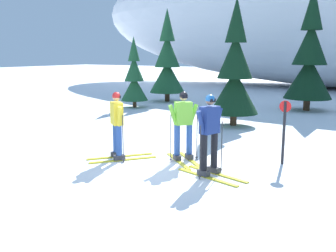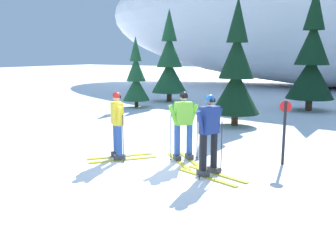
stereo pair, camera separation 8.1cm
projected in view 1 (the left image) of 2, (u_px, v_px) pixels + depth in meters
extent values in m
plane|color=white|center=(153.00, 171.00, 8.89)|extent=(120.00, 120.00, 0.00)
cube|color=gold|center=(120.00, 156.00, 10.07)|extent=(1.14, 1.43, 0.03)
cube|color=gold|center=(123.00, 160.00, 9.74)|extent=(1.14, 1.43, 0.03)
cube|color=#38383D|center=(116.00, 154.00, 10.02)|extent=(0.28, 0.31, 0.12)
cube|color=#38383D|center=(119.00, 157.00, 9.70)|extent=(0.28, 0.31, 0.12)
cylinder|color=#2D519E|center=(116.00, 138.00, 9.94)|extent=(0.15, 0.15, 0.75)
cylinder|color=#2D519E|center=(119.00, 140.00, 9.62)|extent=(0.15, 0.15, 0.75)
cube|color=yellow|center=(117.00, 113.00, 9.66)|extent=(0.50, 0.46, 0.56)
cylinder|color=yellow|center=(114.00, 114.00, 9.92)|extent=(0.28, 0.25, 0.58)
cylinder|color=yellow|center=(119.00, 118.00, 9.42)|extent=(0.28, 0.25, 0.58)
sphere|color=tan|center=(116.00, 97.00, 9.58)|extent=(0.19, 0.19, 0.19)
sphere|color=red|center=(116.00, 96.00, 9.58)|extent=(0.21, 0.21, 0.21)
cube|color=black|center=(119.00, 97.00, 9.61)|extent=(0.14, 0.12, 0.07)
cylinder|color=#2D2D33|center=(116.00, 133.00, 10.12)|extent=(0.02, 0.02, 1.19)
cylinder|color=#2D2D33|center=(117.00, 153.00, 10.22)|extent=(0.07, 0.07, 0.01)
cylinder|color=#2D2D33|center=(123.00, 139.00, 9.45)|extent=(0.02, 0.02, 1.19)
cylinder|color=#2D2D33|center=(123.00, 160.00, 9.55)|extent=(0.07, 0.07, 0.01)
cube|color=gold|center=(217.00, 174.00, 8.63)|extent=(1.64, 0.52, 0.03)
cube|color=gold|center=(207.00, 177.00, 8.39)|extent=(1.64, 0.52, 0.03)
cube|color=#38383D|center=(214.00, 170.00, 8.68)|extent=(0.31, 0.21, 0.12)
cube|color=#38383D|center=(203.00, 173.00, 8.45)|extent=(0.31, 0.21, 0.12)
cylinder|color=black|center=(214.00, 150.00, 8.60)|extent=(0.15, 0.15, 0.80)
cylinder|color=black|center=(204.00, 152.00, 8.37)|extent=(0.15, 0.15, 0.80)
cube|color=navy|center=(210.00, 120.00, 8.35)|extent=(0.34, 0.48, 0.59)
cylinder|color=navy|center=(218.00, 121.00, 8.54)|extent=(0.17, 0.29, 0.58)
cylinder|color=navy|center=(201.00, 124.00, 8.18)|extent=(0.17, 0.29, 0.58)
sphere|color=#A37556|center=(210.00, 101.00, 8.28)|extent=(0.19, 0.19, 0.19)
sphere|color=#2366B2|center=(210.00, 99.00, 8.27)|extent=(0.21, 0.21, 0.21)
cube|color=black|center=(213.00, 100.00, 8.22)|extent=(0.07, 0.15, 0.07)
cylinder|color=#2D2D33|center=(222.00, 147.00, 8.67)|extent=(0.02, 0.02, 1.18)
cylinder|color=#2D2D33|center=(221.00, 170.00, 8.77)|extent=(0.07, 0.07, 0.01)
cylinder|color=#2D2D33|center=(200.00, 153.00, 8.19)|extent=(0.02, 0.02, 1.18)
cylinder|color=#2D2D33|center=(200.00, 177.00, 8.29)|extent=(0.07, 0.07, 0.01)
cube|color=gold|center=(190.00, 160.00, 9.73)|extent=(1.25, 1.08, 0.03)
cube|color=gold|center=(178.00, 161.00, 9.64)|extent=(1.25, 1.08, 0.03)
cube|color=#38383D|center=(189.00, 156.00, 9.81)|extent=(0.30, 0.29, 0.12)
cube|color=#38383D|center=(177.00, 157.00, 9.72)|extent=(0.30, 0.29, 0.12)
cylinder|color=#2D519E|center=(189.00, 139.00, 9.73)|extent=(0.15, 0.15, 0.77)
cylinder|color=#2D519E|center=(177.00, 140.00, 9.63)|extent=(0.15, 0.15, 0.77)
cube|color=#75C638|center=(183.00, 113.00, 9.56)|extent=(0.45, 0.47, 0.57)
cylinder|color=#75C638|center=(193.00, 115.00, 9.64)|extent=(0.25, 0.27, 0.58)
cylinder|color=#75C638|center=(174.00, 116.00, 9.49)|extent=(0.25, 0.27, 0.58)
sphere|color=tan|center=(184.00, 97.00, 9.48)|extent=(0.19, 0.19, 0.19)
sphere|color=black|center=(184.00, 96.00, 9.48)|extent=(0.21, 0.21, 0.21)
cube|color=black|center=(185.00, 97.00, 9.40)|extent=(0.12, 0.14, 0.07)
cylinder|color=#2D2D33|center=(197.00, 137.00, 9.72)|extent=(0.02, 0.02, 1.20)
cylinder|color=#2D2D33|center=(197.00, 157.00, 9.82)|extent=(0.07, 0.07, 0.01)
cylinder|color=#2D2D33|center=(171.00, 138.00, 9.51)|extent=(0.02, 0.02, 1.20)
cylinder|color=#2D2D33|center=(171.00, 160.00, 9.61)|extent=(0.07, 0.07, 0.01)
cylinder|color=#47301E|center=(135.00, 103.00, 19.23)|extent=(0.19, 0.19, 0.47)
cone|color=#1E512D|center=(134.00, 88.00, 19.10)|extent=(1.34, 1.34, 1.20)
cone|color=#1E512D|center=(134.00, 69.00, 18.92)|extent=(0.96, 0.96, 1.20)
cone|color=#1E512D|center=(134.00, 49.00, 18.74)|extent=(0.59, 0.59, 1.20)
cylinder|color=#47301E|center=(167.00, 95.00, 21.56)|extent=(0.27, 0.27, 0.68)
cone|color=#1E512D|center=(167.00, 77.00, 21.37)|extent=(1.94, 1.94, 1.74)
cone|color=#1E512D|center=(167.00, 51.00, 21.11)|extent=(1.40, 1.40, 1.74)
cone|color=#1E512D|center=(167.00, 25.00, 20.85)|extent=(0.86, 0.86, 1.74)
cylinder|color=#47301E|center=(233.00, 117.00, 14.42)|extent=(0.25, 0.25, 0.63)
cone|color=black|center=(234.00, 91.00, 14.24)|extent=(1.79, 1.79, 1.61)
cone|color=black|center=(235.00, 56.00, 14.00)|extent=(1.29, 1.29, 1.61)
cone|color=black|center=(237.00, 19.00, 13.76)|extent=(0.79, 0.79, 1.61)
cylinder|color=#47301E|center=(307.00, 102.00, 18.16)|extent=(0.30, 0.30, 0.76)
cone|color=black|center=(308.00, 78.00, 17.94)|extent=(2.18, 2.18, 1.95)
cone|color=black|center=(311.00, 43.00, 17.65)|extent=(1.57, 1.57, 1.95)
cone|color=black|center=(313.00, 8.00, 17.36)|extent=(0.96, 0.96, 1.95)
cylinder|color=black|center=(284.00, 133.00, 9.30)|extent=(0.07, 0.07, 1.54)
cylinder|color=red|center=(285.00, 106.00, 9.17)|extent=(0.28, 0.02, 0.28)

